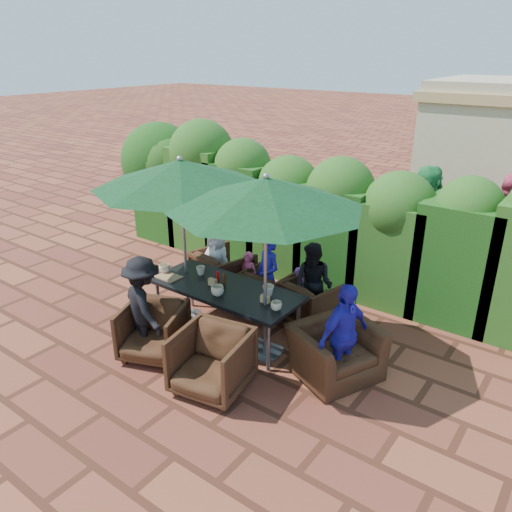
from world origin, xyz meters
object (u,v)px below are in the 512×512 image
Objects in this scene: chair_near_left at (153,329)px; chair_far_right at (311,300)px; chair_end_right at (336,344)px; umbrella_left at (180,174)px; chair_near_right at (212,359)px; chair_far_mid at (269,287)px; chair_far_left at (223,271)px; dining_table at (225,292)px; umbrella_right at (266,194)px.

chair_far_right is at bearing 36.39° from chair_near_left.
chair_end_right reaches higher than chair_near_left.
umbrella_left is 2.11m from chair_near_left.
chair_near_left is 1.09m from chair_near_right.
chair_far_mid is at bearing 54.24° from chair_near_left.
chair_end_right reaches higher than chair_far_left.
dining_table is 1.30m from chair_far_left.
umbrella_right is 2.04m from chair_near_right.
chair_near_right reaches higher than chair_far_mid.
dining_table is 1.70m from umbrella_right.
chair_end_right is at bearing 176.20° from chair_far_left.
chair_near_left is at bearing -114.70° from dining_table.
chair_near_right is at bearing -58.04° from dining_table.
umbrella_left is 2.00m from chair_far_left.
chair_end_right is (1.69, 0.10, -0.24)m from dining_table.
umbrella_left is 1.51m from umbrella_right.
umbrella_right is at bearing 161.86° from chair_far_left.
umbrella_right is 2.25m from chair_far_mid.
chair_far_right is 0.72× the size of chair_end_right.
chair_near_left is at bearing 71.45° from chair_far_right.
dining_table is 1.71m from chair_end_right.
chair_far_mid is 0.99× the size of chair_far_right.
chair_far_left is 2.49m from chair_near_right.
chair_far_left is 1.62m from chair_far_right.
chair_end_right reaches higher than chair_far_right.
chair_end_right is (2.13, 1.05, 0.04)m from chair_near_left.
dining_table is at bearing -4.02° from umbrella_left.
chair_near_right is (1.09, -0.08, 0.02)m from chair_near_left.
dining_table is 1.06m from chair_far_mid.
chair_near_left is (-0.47, -1.96, 0.04)m from chair_far_mid.
umbrella_right is 2.59m from chair_far_left.
chair_near_right reaches higher than chair_far_right.
chair_far_left is 1.17× the size of chair_far_right.
chair_far_left reaches higher than chair_near_right.
chair_far_left is at bearing 93.48° from umbrella_left.
dining_table is 0.88× the size of umbrella_right.
chair_near_right is (-0.08, -0.97, -1.79)m from umbrella_right.
chair_far_right is 0.91× the size of chair_near_left.
chair_far_mid is (0.03, 1.01, -0.32)m from dining_table.
chair_far_right is at bearing -174.72° from chair_far_mid.
umbrella_left is 3.43× the size of chair_far_mid.
umbrella_left reaches higher than chair_end_right.
chair_near_left is (-1.16, -0.89, -1.82)m from umbrella_right.
chair_far_right is at bearing 68.44° from chair_end_right.
umbrella_right reaches higher than dining_table.
umbrella_left is at bearing 175.41° from umbrella_right.
chair_far_mid is at bearing 96.46° from chair_near_right.
dining_table is at bearing 66.04° from chair_far_right.
chair_far_left is 2.67m from chair_end_right.
umbrella_left is at bearing 132.38° from chair_near_right.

